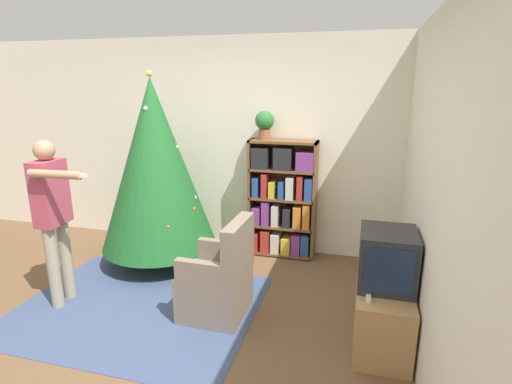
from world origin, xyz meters
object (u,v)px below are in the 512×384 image
christmas_tree (156,165)px  armchair (219,282)px  television (387,259)px  standing_person (53,210)px  potted_plant (265,123)px  bookshelf (283,201)px

christmas_tree → armchair: 1.62m
television → christmas_tree: size_ratio=0.21×
television → christmas_tree: 2.67m
standing_person → television: bearing=90.0°
christmas_tree → standing_person: 1.19m
christmas_tree → standing_person: bearing=-113.6°
television → potted_plant: size_ratio=1.43×
bookshelf → christmas_tree: (-1.35, -0.56, 0.47)m
bookshelf → christmas_tree: size_ratio=0.65×
armchair → standing_person: standing_person is taller
bookshelf → christmas_tree: bearing=-157.5°
potted_plant → television: bearing=-47.7°
television → armchair: size_ratio=0.51×
armchair → potted_plant: (0.06, 1.45, 1.29)m
bookshelf → potted_plant: 0.95m
standing_person → armchair: bearing=94.0°
bookshelf → armchair: (-0.29, -1.44, -0.37)m
christmas_tree → potted_plant: size_ratio=6.66×
armchair → bookshelf: bearing=170.0°
armchair → standing_person: size_ratio=0.58×
television → standing_person: (-2.94, -0.15, 0.20)m
christmas_tree → standing_person: christmas_tree is taller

